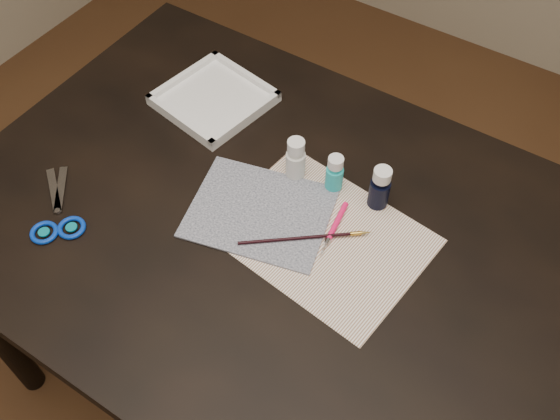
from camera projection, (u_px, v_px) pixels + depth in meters
The scene contains 11 objects.
ground at pixel (280, 380), 1.81m from camera, with size 3.50×3.50×0.02m, color #422614.
table at pixel (280, 317), 1.50m from camera, with size 1.30×0.90×0.75m, color black.
paper at pixel (323, 236), 1.19m from camera, with size 0.38×0.29×0.00m, color white.
canvas at pixel (260, 212), 1.22m from camera, with size 0.27×0.22×0.00m, color black.
paint_bottle_white at pixel (296, 159), 1.24m from camera, with size 0.04×0.04×0.10m, color silver.
paint_bottle_cyan at pixel (335, 173), 1.23m from camera, with size 0.04×0.04×0.09m, color #23BEC4.
paint_bottle_navy at pixel (380, 188), 1.20m from camera, with size 0.04×0.04×0.10m, color black.
paintbrush at pixel (306, 238), 1.17m from camera, with size 0.26×0.01×0.01m, color black, non-canonical shape.
craft_knife at pixel (333, 229), 1.19m from camera, with size 0.14×0.01×0.01m, color #FF155D, non-canonical shape.
scissors at pixel (53, 204), 1.23m from camera, with size 0.21×0.11×0.01m, color silver, non-canonical shape.
palette_tray at pixel (214, 98), 1.40m from camera, with size 0.22×0.22×0.03m, color white.
Camera 1 is at (0.38, -0.59, 1.72)m, focal length 40.00 mm.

